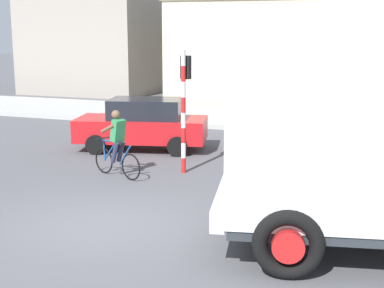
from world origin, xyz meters
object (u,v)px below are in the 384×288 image
cyclist (117,144)px  traffic_light_pole (184,94)px  pedestrian_near_kerb (293,124)px  car_red_near (143,124)px

cyclist → traffic_light_pole: size_ratio=0.54×
cyclist → pedestrian_near_kerb: size_ratio=1.06×
pedestrian_near_kerb → car_red_near: bearing=-161.5°
car_red_near → pedestrian_near_kerb: pedestrian_near_kerb is taller
cyclist → traffic_light_pole: traffic_light_pole is taller
car_red_near → pedestrian_near_kerb: size_ratio=2.65×
traffic_light_pole → car_red_near: bearing=135.5°
cyclist → pedestrian_near_kerb: cyclist is taller
cyclist → pedestrian_near_kerb: (3.63, 4.71, -0.02)m
traffic_light_pole → car_red_near: traffic_light_pole is taller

